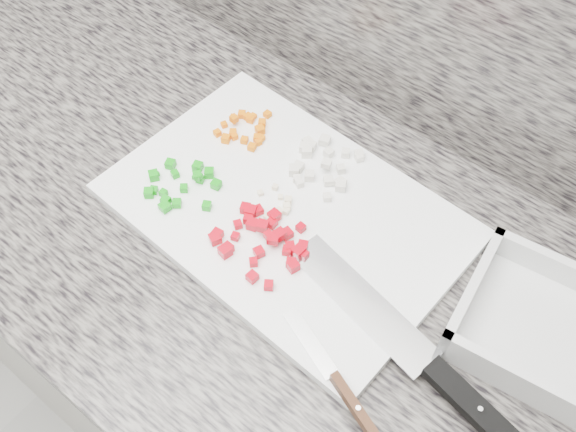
# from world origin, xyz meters

# --- Properties ---
(cabinet) EXTENTS (3.92, 0.62, 0.86)m
(cabinet) POSITION_xyz_m (0.00, 1.44, 0.43)
(cabinet) COLOR silver
(cabinet) RESTS_ON ground
(countertop) EXTENTS (3.96, 0.64, 0.04)m
(countertop) POSITION_xyz_m (0.00, 1.44, 0.88)
(countertop) COLOR #645F58
(countertop) RESTS_ON cabinet
(cutting_board) EXTENTS (0.49, 0.34, 0.02)m
(cutting_board) POSITION_xyz_m (0.11, 1.48, 0.91)
(cutting_board) COLOR white
(cutting_board) RESTS_ON countertop
(carrot_pile) EXTENTS (0.08, 0.09, 0.02)m
(carrot_pile) POSITION_xyz_m (-0.03, 1.56, 0.92)
(carrot_pile) COLOR orange
(carrot_pile) RESTS_ON cutting_board
(onion_pile) EXTENTS (0.10, 0.11, 0.02)m
(onion_pile) POSITION_xyz_m (0.10, 1.57, 0.92)
(onion_pile) COLOR silver
(onion_pile) RESTS_ON cutting_board
(green_pepper_pile) EXTENTS (0.11, 0.10, 0.02)m
(green_pepper_pile) POSITION_xyz_m (-0.03, 1.42, 0.92)
(green_pepper_pile) COLOR #0E9C10
(green_pepper_pile) RESTS_ON cutting_board
(red_pepper_pile) EXTENTS (0.13, 0.11, 0.02)m
(red_pepper_pile) POSITION_xyz_m (0.12, 1.42, 0.92)
(red_pepper_pile) COLOR #B70212
(red_pepper_pile) RESTS_ON cutting_board
(garlic_pile) EXTENTS (0.06, 0.06, 0.01)m
(garlic_pile) POSITION_xyz_m (0.10, 1.47, 0.92)
(garlic_pile) COLOR beige
(garlic_pile) RESTS_ON cutting_board
(chef_knife) EXTENTS (0.37, 0.11, 0.02)m
(chef_knife) POSITION_xyz_m (0.39, 1.40, 0.92)
(chef_knife) COLOR silver
(chef_knife) RESTS_ON cutting_board
(paring_knife) EXTENTS (0.19, 0.08, 0.02)m
(paring_knife) POSITION_xyz_m (0.32, 1.32, 0.92)
(paring_knife) COLOR silver
(paring_knife) RESTS_ON cutting_board
(tray) EXTENTS (0.27, 0.21, 0.05)m
(tray) POSITION_xyz_m (0.49, 1.53, 0.92)
(tray) COLOR silver
(tray) RESTS_ON countertop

